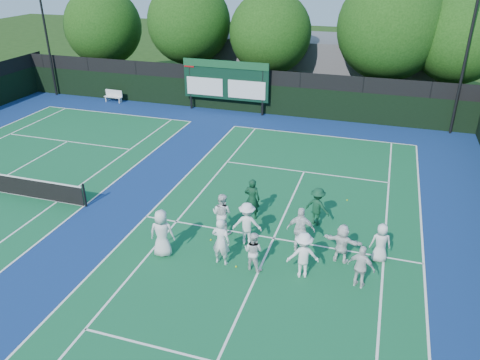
% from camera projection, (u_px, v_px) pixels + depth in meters
% --- Properties ---
extents(ground, '(120.00, 120.00, 0.00)m').
position_uv_depth(ground, '(267.00, 253.00, 17.23)').
color(ground, '#19350E').
rests_on(ground, ground).
extents(court_apron, '(34.00, 32.00, 0.01)m').
position_uv_depth(court_apron, '(135.00, 215.00, 19.72)').
color(court_apron, navy).
rests_on(court_apron, ground).
extents(near_court, '(11.05, 23.85, 0.01)m').
position_uv_depth(near_court, '(274.00, 238.00, 18.09)').
color(near_court, '#125831').
rests_on(near_court, ground).
extents(back_fence, '(34.00, 0.08, 3.00)m').
position_uv_depth(back_fence, '(242.00, 92.00, 31.98)').
color(back_fence, black).
rests_on(back_fence, ground).
extents(scoreboard, '(6.00, 0.21, 3.55)m').
position_uv_depth(scoreboard, '(226.00, 81.00, 31.54)').
color(scoreboard, black).
rests_on(scoreboard, ground).
extents(clubhouse, '(18.00, 6.00, 4.00)m').
position_uv_depth(clubhouse, '(319.00, 63.00, 37.47)').
color(clubhouse, '#5A5A5F').
rests_on(clubhouse, ground).
extents(light_pole_left, '(1.20, 0.30, 10.12)m').
position_uv_depth(light_pole_left, '(42.00, 9.00, 33.63)').
color(light_pole_left, black).
rests_on(light_pole_left, ground).
extents(light_pole_right, '(1.20, 0.30, 10.12)m').
position_uv_depth(light_pole_right, '(472.00, 26.00, 25.90)').
color(light_pole_right, black).
rests_on(light_pole_right, ground).
extents(bench, '(1.42, 0.46, 0.89)m').
position_uv_depth(bench, '(114.00, 96.00, 34.45)').
color(bench, silver).
rests_on(bench, ground).
extents(tree_a, '(6.00, 6.00, 7.71)m').
position_uv_depth(tree_a, '(106.00, 29.00, 37.02)').
color(tree_a, black).
rests_on(tree_a, ground).
extents(tree_b, '(6.16, 6.16, 8.40)m').
position_uv_depth(tree_b, '(191.00, 24.00, 34.75)').
color(tree_b, black).
rests_on(tree_b, ground).
extents(tree_c, '(5.83, 5.83, 7.74)m').
position_uv_depth(tree_c, '(273.00, 35.00, 33.27)').
color(tree_c, black).
rests_on(tree_c, ground).
extents(tree_d, '(6.96, 6.96, 9.03)m').
position_uv_depth(tree_d, '(392.00, 30.00, 30.77)').
color(tree_d, black).
rests_on(tree_d, ground).
extents(tree_e, '(5.73, 5.73, 7.91)m').
position_uv_depth(tree_e, '(462.00, 41.00, 29.81)').
color(tree_e, black).
rests_on(tree_e, ground).
extents(tennis_ball_0, '(0.07, 0.07, 0.07)m').
position_uv_depth(tennis_ball_0, '(236.00, 267.00, 16.41)').
color(tennis_ball_0, '#ADCA17').
rests_on(tennis_ball_0, ground).
extents(tennis_ball_1, '(0.07, 0.07, 0.07)m').
position_uv_depth(tennis_ball_1, '(342.00, 248.00, 17.45)').
color(tennis_ball_1, '#ADCA17').
rests_on(tennis_ball_1, ground).
extents(tennis_ball_2, '(0.07, 0.07, 0.07)m').
position_uv_depth(tennis_ball_2, '(367.00, 258.00, 16.85)').
color(tennis_ball_2, '#ADCA17').
rests_on(tennis_ball_2, ground).
extents(tennis_ball_3, '(0.07, 0.07, 0.07)m').
position_uv_depth(tennis_ball_3, '(211.00, 240.00, 17.94)').
color(tennis_ball_3, '#ADCA17').
rests_on(tennis_ball_3, ground).
extents(tennis_ball_4, '(0.07, 0.07, 0.07)m').
position_uv_depth(tennis_ball_4, '(347.00, 200.00, 20.83)').
color(tennis_ball_4, '#ADCA17').
rests_on(tennis_ball_4, ground).
extents(player_front_0, '(0.99, 0.74, 1.83)m').
position_uv_depth(player_front_0, '(162.00, 233.00, 16.74)').
color(player_front_0, silver).
rests_on(player_front_0, ground).
extents(player_front_1, '(0.69, 0.47, 1.82)m').
position_uv_depth(player_front_1, '(221.00, 241.00, 16.27)').
color(player_front_1, white).
rests_on(player_front_1, ground).
extents(player_front_2, '(0.82, 0.70, 1.46)m').
position_uv_depth(player_front_2, '(253.00, 251.00, 16.06)').
color(player_front_2, silver).
rests_on(player_front_2, ground).
extents(player_front_3, '(1.23, 0.93, 1.69)m').
position_uv_depth(player_front_3, '(303.00, 255.00, 15.64)').
color(player_front_3, white).
rests_on(player_front_3, ground).
extents(player_front_4, '(0.98, 0.61, 1.56)m').
position_uv_depth(player_front_4, '(361.00, 267.00, 15.16)').
color(player_front_4, silver).
rests_on(player_front_4, ground).
extents(player_back_0, '(0.91, 0.76, 1.69)m').
position_uv_depth(player_back_0, '(222.00, 214.00, 18.14)').
color(player_back_0, silver).
rests_on(player_back_0, ground).
extents(player_back_1, '(1.20, 0.84, 1.71)m').
position_uv_depth(player_back_1, '(247.00, 224.00, 17.45)').
color(player_back_1, white).
rests_on(player_back_1, ground).
extents(player_back_2, '(1.07, 0.53, 1.77)m').
position_uv_depth(player_back_2, '(301.00, 230.00, 17.01)').
color(player_back_2, white).
rests_on(player_back_2, ground).
extents(player_back_3, '(1.43, 0.60, 1.49)m').
position_uv_depth(player_back_3, '(342.00, 243.00, 16.46)').
color(player_back_3, white).
rests_on(player_back_3, ground).
extents(player_back_4, '(0.82, 0.62, 1.49)m').
position_uv_depth(player_back_4, '(381.00, 243.00, 16.49)').
color(player_back_4, silver).
rests_on(player_back_4, ground).
extents(coach_left, '(0.66, 0.44, 1.78)m').
position_uv_depth(coach_left, '(252.00, 199.00, 19.13)').
color(coach_left, '#0E331E').
rests_on(coach_left, ground).
extents(coach_right, '(1.18, 0.91, 1.62)m').
position_uv_depth(coach_right, '(317.00, 207.00, 18.72)').
color(coach_right, '#103D25').
rests_on(coach_right, ground).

